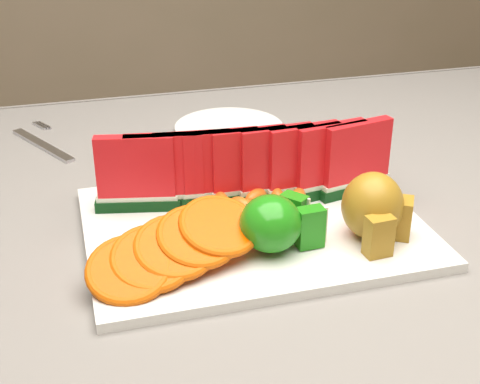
{
  "coord_description": "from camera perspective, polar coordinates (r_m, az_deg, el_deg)",
  "views": [
    {
      "loc": [
        -0.16,
        -0.71,
        1.17
      ],
      "look_at": [
        0.03,
        -0.03,
        0.81
      ],
      "focal_mm": 50.0,
      "sensor_mm": 36.0,
      "label": 1
    }
  ],
  "objects": [
    {
      "name": "tangerine_segments",
      "position": [
        0.83,
        0.43,
        -0.97
      ],
      "size": [
        0.16,
        0.07,
        0.02
      ],
      "color": "orange",
      "rests_on": "platter"
    },
    {
      "name": "side_plate",
      "position": [
        1.11,
        -0.94,
        5.46
      ],
      "size": [
        0.2,
        0.2,
        0.01
      ],
      "color": "silver",
      "rests_on": "tablecloth"
    },
    {
      "name": "orange_fan_back",
      "position": [
        0.91,
        -1.31,
        2.47
      ],
      "size": [
        0.34,
        0.12,
        0.05
      ],
      "color": "orange",
      "rests_on": "platter"
    },
    {
      "name": "watermelon_row",
      "position": [
        0.84,
        0.77,
        2.09
      ],
      "size": [
        0.39,
        0.07,
        0.1
      ],
      "color": "#0C3415",
      "rests_on": "platter"
    },
    {
      "name": "fork",
      "position": [
        1.11,
        -16.51,
        4.04
      ],
      "size": [
        0.09,
        0.19,
        0.0
      ],
      "color": "silver",
      "rests_on": "tablecloth"
    },
    {
      "name": "pear_cluster",
      "position": [
        0.77,
        11.42,
        -1.36
      ],
      "size": [
        0.1,
        0.1,
        0.08
      ],
      "color": "#AD8B03",
      "rests_on": "platter"
    },
    {
      "name": "tablecloth",
      "position": [
        0.86,
        -2.75,
        -4.98
      ],
      "size": [
        1.53,
        1.03,
        0.2
      ],
      "color": "gray",
      "rests_on": "table"
    },
    {
      "name": "platter",
      "position": [
        0.81,
        1.15,
        -2.99
      ],
      "size": [
        0.4,
        0.3,
        0.01
      ],
      "color": "silver",
      "rests_on": "tablecloth"
    },
    {
      "name": "table",
      "position": [
        0.89,
        -2.66,
        -8.41
      ],
      "size": [
        1.4,
        0.9,
        0.75
      ],
      "color": "#4C2719",
      "rests_on": "ground"
    },
    {
      "name": "apple_cluster",
      "position": [
        0.74,
        3.1,
        -2.65
      ],
      "size": [
        0.11,
        0.09,
        0.06
      ],
      "color": "#2A8313",
      "rests_on": "platter"
    },
    {
      "name": "orange_fan_front",
      "position": [
        0.71,
        -5.53,
        -4.69
      ],
      "size": [
        0.21,
        0.14,
        0.06
      ],
      "color": "orange",
      "rests_on": "platter"
    }
  ]
}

